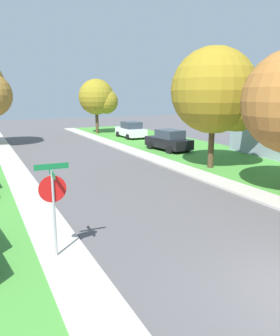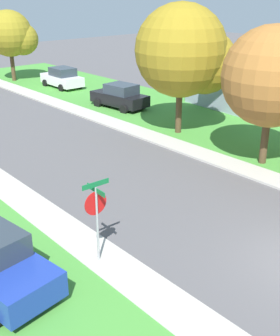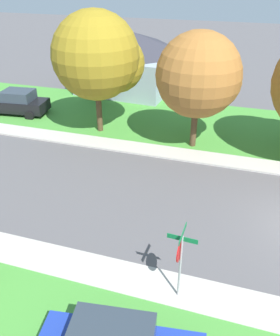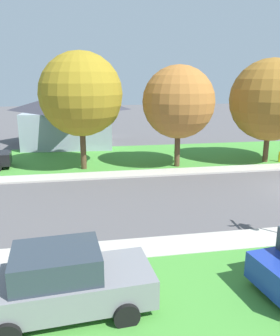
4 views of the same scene
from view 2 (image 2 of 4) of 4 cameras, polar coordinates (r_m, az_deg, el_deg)
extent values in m
cube|color=#B7B2A8|center=(24.70, 2.23, 3.95)|extent=(1.40, 56.00, 0.10)
cube|color=#479338|center=(28.00, 9.28, 5.91)|extent=(8.00, 56.00, 0.08)
cube|color=#B7B2A8|center=(19.88, -17.90, -1.98)|extent=(1.40, 56.00, 0.10)
cylinder|color=#9E9EA3|center=(13.27, -5.64, -7.61)|extent=(0.07, 0.07, 2.60)
cylinder|color=red|center=(12.94, -5.88, -4.65)|extent=(0.76, 0.06, 0.76)
cylinder|color=white|center=(12.96, -5.93, -4.63)|extent=(0.67, 0.03, 0.67)
cylinder|color=red|center=(12.96, -5.94, -4.62)|extent=(0.55, 0.03, 0.55)
cube|color=#146B38|center=(12.63, -5.87, -2.15)|extent=(0.92, 0.06, 0.16)
cube|color=#146B38|center=(12.71, -5.84, -2.93)|extent=(0.06, 0.92, 0.16)
cube|color=white|center=(38.41, -10.27, 11.39)|extent=(1.84, 4.32, 0.76)
cube|color=#2D3842|center=(38.11, -10.18, 12.41)|extent=(1.62, 2.11, 0.68)
cylinder|color=black|center=(39.19, -12.40, 10.88)|extent=(0.25, 0.64, 0.64)
cylinder|color=black|center=(40.06, -10.12, 11.30)|extent=(0.25, 0.64, 0.64)
cylinder|color=black|center=(36.91, -10.35, 10.33)|extent=(0.25, 0.64, 0.64)
cylinder|color=black|center=(37.84, -7.98, 10.77)|extent=(0.25, 0.64, 0.64)
cube|color=black|center=(31.14, -2.73, 9.13)|extent=(2.24, 4.46, 0.76)
cube|color=#2D3842|center=(30.85, -2.49, 10.38)|extent=(1.81, 2.26, 0.68)
cylinder|color=black|center=(31.58, -5.61, 8.53)|extent=(0.31, 0.66, 0.64)
cylinder|color=black|center=(32.77, -3.25, 9.12)|extent=(0.31, 0.66, 0.64)
cylinder|color=black|center=(29.71, -2.14, 7.72)|extent=(0.31, 0.66, 0.64)
cylinder|color=black|center=(30.97, 0.23, 8.35)|extent=(0.31, 0.66, 0.64)
cylinder|color=black|center=(12.80, -11.82, -14.58)|extent=(0.32, 0.67, 0.64)
cylinder|color=#4C3823|center=(21.54, 16.15, 3.79)|extent=(0.36, 0.36, 2.65)
sphere|color=#A1652D|center=(20.82, 17.04, 11.47)|extent=(4.62, 4.62, 4.62)
cylinder|color=#4C3823|center=(25.37, 5.15, 7.79)|extent=(0.36, 0.36, 2.99)
sphere|color=olive|center=(24.74, 5.42, 15.19)|extent=(5.14, 5.14, 5.14)
sphere|color=olive|center=(25.17, 8.54, 13.69)|extent=(3.60, 3.60, 3.60)
cylinder|color=#4C3823|center=(42.15, -16.46, 12.82)|extent=(0.36, 0.36, 2.84)
sphere|color=olive|center=(41.80, -16.90, 16.64)|extent=(4.05, 4.05, 4.05)
sphere|color=olive|center=(41.70, -15.28, 16.09)|extent=(2.83, 2.83, 2.83)
cube|color=#93A3B2|center=(33.38, 15.74, 10.65)|extent=(8.93, 7.82, 3.00)
pyramid|color=#33333D|center=(33.02, 16.17, 14.55)|extent=(9.57, 8.47, 1.60)
cube|color=#51331E|center=(35.74, 11.06, 11.08)|extent=(1.00, 0.14, 2.10)
camera|label=1|loc=(5.91, 35.06, -16.91)|focal=35.55mm
camera|label=3|loc=(8.55, -53.43, 23.80)|focal=36.77mm
camera|label=4|loc=(17.54, -53.56, 6.31)|focal=36.45mm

